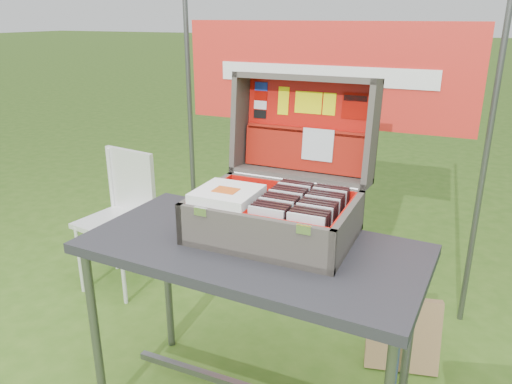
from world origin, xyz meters
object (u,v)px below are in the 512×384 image
at_px(chair, 115,224).
at_px(cardboard_box, 403,334).
at_px(table, 252,334).
at_px(suitcase, 280,161).

bearing_deg(chair, cardboard_box, 6.25).
bearing_deg(table, cardboard_box, 50.18).
xyz_separation_m(table, chair, (-1.20, 0.64, 0.02)).
relative_size(table, chair, 1.53).
distance_m(suitcase, cardboard_box, 1.10).
height_order(table, cardboard_box, table).
height_order(suitcase, chair, suitcase).
bearing_deg(cardboard_box, suitcase, -152.06).
relative_size(chair, cardboard_box, 2.34).
distance_m(suitcase, chair, 1.49).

